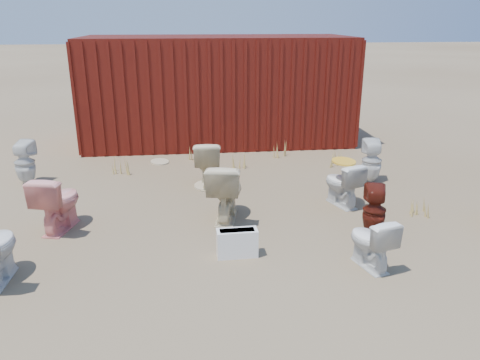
{
  "coord_description": "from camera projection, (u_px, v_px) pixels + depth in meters",
  "views": [
    {
      "loc": [
        -0.72,
        -5.8,
        2.79
      ],
      "look_at": [
        0.0,
        0.6,
        0.55
      ],
      "focal_mm": 35.0,
      "sensor_mm": 36.0,
      "label": 1
    }
  ],
  "objects": [
    {
      "name": "ground",
      "position": [
        245.0,
        232.0,
        6.44
      ],
      "size": [
        100.0,
        100.0,
        0.0
      ],
      "primitive_type": "plane",
      "color": "brown",
      "rests_on": "ground"
    },
    {
      "name": "shipping_container",
      "position": [
        218.0,
        90.0,
        10.92
      ],
      "size": [
        6.0,
        2.4,
        2.4
      ],
      "primitive_type": "cube",
      "color": "#440C0B",
      "rests_on": "ground"
    },
    {
      "name": "toilet_front_pink",
      "position": [
        58.0,
        202.0,
        6.4
      ],
      "size": [
        0.64,
        0.88,
        0.8
      ],
      "primitive_type": "imported",
      "rotation": [
        0.0,
        0.0,
        2.88
      ],
      "color": "pink",
      "rests_on": "ground"
    },
    {
      "name": "toilet_front_c",
      "position": [
        371.0,
        242.0,
        5.44
      ],
      "size": [
        0.52,
        0.7,
        0.64
      ],
      "primitive_type": "imported",
      "rotation": [
        0.0,
        0.0,
        3.41
      ],
      "color": "white",
      "rests_on": "ground"
    },
    {
      "name": "toilet_front_maroon",
      "position": [
        374.0,
        210.0,
        6.29
      ],
      "size": [
        0.38,
        0.38,
        0.69
      ],
      "primitive_type": "imported",
      "rotation": [
        0.0,
        0.0,
        2.89
      ],
      "color": "#52170E",
      "rests_on": "ground"
    },
    {
      "name": "toilet_back_a",
      "position": [
        25.0,
        163.0,
        8.2
      ],
      "size": [
        0.42,
        0.42,
        0.77
      ],
      "primitive_type": "imported",
      "rotation": [
        0.0,
        0.0,
        2.92
      ],
      "color": "silver",
      "rests_on": "ground"
    },
    {
      "name": "toilet_back_beige_left",
      "position": [
        225.0,
        191.0,
        6.74
      ],
      "size": [
        0.64,
        0.92,
        0.86
      ],
      "primitive_type": "imported",
      "rotation": [
        0.0,
        0.0,
        2.94
      ],
      "color": "beige",
      "rests_on": "ground"
    },
    {
      "name": "toilet_back_beige_right",
      "position": [
        207.0,
        163.0,
        8.09
      ],
      "size": [
        0.49,
        0.82,
        0.81
      ],
      "primitive_type": "imported",
      "rotation": [
        0.0,
        0.0,
        3.09
      ],
      "color": "beige",
      "rests_on": "ground"
    },
    {
      "name": "toilet_back_yellowlid",
      "position": [
        342.0,
        184.0,
        7.26
      ],
      "size": [
        0.6,
        0.78,
        0.7
      ],
      "primitive_type": "imported",
      "rotation": [
        0.0,
        0.0,
        3.48
      ],
      "color": "silver",
      "rests_on": "ground"
    },
    {
      "name": "toilet_back_e",
      "position": [
        372.0,
        161.0,
        8.3
      ],
      "size": [
        0.39,
        0.4,
        0.77
      ],
      "primitive_type": "imported",
      "rotation": [
        0.0,
        0.0,
        3.0
      ],
      "color": "silver",
      "rests_on": "ground"
    },
    {
      "name": "yellow_lid",
      "position": [
        344.0,
        161.0,
        7.14
      ],
      "size": [
        0.36,
        0.44,
        0.02
      ],
      "primitive_type": "ellipsoid",
      "color": "gold",
      "rests_on": "toilet_back_yellowlid"
    },
    {
      "name": "loose_tank",
      "position": [
        237.0,
        243.0,
        5.74
      ],
      "size": [
        0.51,
        0.22,
        0.35
      ],
      "primitive_type": "cube",
      "rotation": [
        0.0,
        0.0,
        0.03
      ],
      "color": "white",
      "rests_on": "ground"
    },
    {
      "name": "loose_lid_near",
      "position": [
        205.0,
        185.0,
        8.19
      ],
      "size": [
        0.43,
        0.53,
        0.02
      ],
      "primitive_type": "ellipsoid",
      "rotation": [
        0.0,
        0.0,
        -0.1
      ],
      "color": "tan",
      "rests_on": "ground"
    },
    {
      "name": "loose_lid_far",
      "position": [
        160.0,
        162.0,
        9.53
      ],
      "size": [
        0.49,
        0.56,
        0.02
      ],
      "primitive_type": "ellipsoid",
      "rotation": [
        0.0,
        0.0,
        0.33
      ],
      "color": "#BEAE8A",
      "rests_on": "ground"
    },
    {
      "name": "weed_clump_a",
      "position": [
        121.0,
        166.0,
        8.82
      ],
      "size": [
        0.36,
        0.36,
        0.3
      ],
      "primitive_type": "cone",
      "color": "#AC9045",
      "rests_on": "ground"
    },
    {
      "name": "weed_clump_b",
      "position": [
        238.0,
        161.0,
        9.13
      ],
      "size": [
        0.32,
        0.32,
        0.3
      ],
      "primitive_type": "cone",
      "color": "#AC9045",
      "rests_on": "ground"
    },
    {
      "name": "weed_clump_c",
      "position": [
        335.0,
        159.0,
        9.24
      ],
      "size": [
        0.36,
        0.36,
        0.3
      ],
      "primitive_type": "cone",
      "color": "#AC9045",
      "rests_on": "ground"
    },
    {
      "name": "weed_clump_d",
      "position": [
        195.0,
        154.0,
        9.61
      ],
      "size": [
        0.3,
        0.3,
        0.27
      ],
      "primitive_type": "cone",
      "color": "#AC9045",
      "rests_on": "ground"
    },
    {
      "name": "weed_clump_e",
      "position": [
        281.0,
        150.0,
        9.8
      ],
      "size": [
        0.34,
        0.34,
        0.32
      ],
      "primitive_type": "cone",
      "color": "#AC9045",
      "rests_on": "ground"
    },
    {
      "name": "weed_clump_f",
      "position": [
        419.0,
        208.0,
        6.93
      ],
      "size": [
        0.28,
        0.28,
        0.25
      ],
      "primitive_type": "cone",
      "color": "#AC9045",
      "rests_on": "ground"
    }
  ]
}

